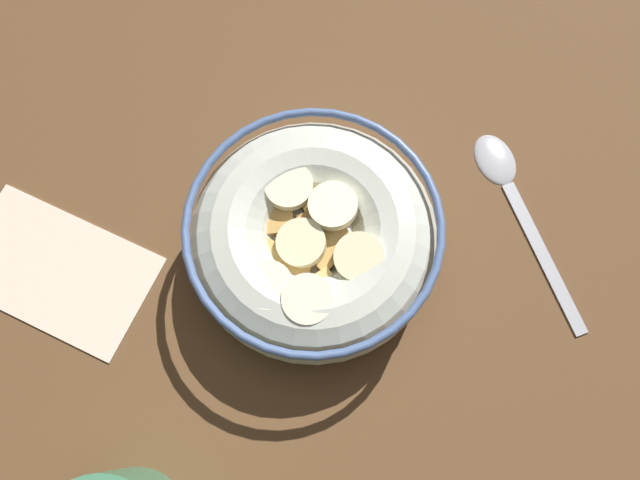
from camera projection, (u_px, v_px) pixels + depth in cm
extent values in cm
cube|color=brown|center=(320.00, 255.00, 50.71)|extent=(118.32, 118.32, 2.00)
cylinder|color=beige|center=(320.00, 250.00, 49.46)|extent=(9.99, 9.99, 0.60)
torus|color=beige|center=(320.00, 239.00, 46.67)|extent=(18.16, 18.16, 6.43)
torus|color=#4C6699|center=(320.00, 227.00, 43.88)|extent=(18.21, 18.21, 0.60)
cylinder|color=white|center=(320.00, 236.00, 45.91)|extent=(14.30, 14.30, 0.40)
cube|color=#B78947|center=(355.00, 302.00, 43.71)|extent=(2.35, 2.40, 1.05)
cube|color=tan|center=(241.00, 231.00, 45.27)|extent=(2.85, 2.84, 1.07)
cube|color=tan|center=(367.00, 201.00, 45.97)|extent=(2.42, 2.40, 0.94)
cube|color=#B78947|center=(369.00, 251.00, 44.79)|extent=(2.81, 2.77, 1.17)
cube|color=tan|center=(293.00, 309.00, 43.55)|extent=(2.40, 2.40, 0.90)
cube|color=tan|center=(253.00, 269.00, 44.58)|extent=(1.98, 2.06, 1.08)
cube|color=#B78947|center=(305.00, 264.00, 44.47)|extent=(2.60, 2.57, 1.03)
cube|color=#AD7F42|center=(315.00, 199.00, 46.00)|extent=(2.73, 2.71, 0.99)
cube|color=tan|center=(261.00, 194.00, 46.13)|extent=(2.80, 2.82, 1.13)
cube|color=#B78947|center=(331.00, 255.00, 44.68)|extent=(2.83, 2.83, 1.03)
cube|color=tan|center=(339.00, 229.00, 45.37)|extent=(2.77, 2.74, 1.05)
cube|color=tan|center=(399.00, 232.00, 45.21)|extent=(2.52, 2.54, 0.96)
cube|color=tan|center=(340.00, 191.00, 46.23)|extent=(2.65, 2.67, 0.97)
cube|color=#AD7F42|center=(313.00, 226.00, 45.48)|extent=(2.54, 2.50, 1.04)
cube|color=tan|center=(329.00, 286.00, 44.08)|extent=(2.77, 2.80, 1.13)
cube|color=#B78947|center=(273.00, 172.00, 46.75)|extent=(2.40, 2.44, 0.99)
cube|color=tan|center=(297.00, 161.00, 46.81)|extent=(2.29, 2.29, 0.90)
cube|color=#B78947|center=(286.00, 221.00, 45.54)|extent=(2.16, 2.11, 1.00)
cube|color=tan|center=(280.00, 257.00, 44.79)|extent=(2.74, 2.73, 0.93)
cube|color=tan|center=(335.00, 163.00, 46.92)|extent=(2.82, 2.82, 0.98)
cylinder|color=beige|center=(308.00, 243.00, 44.13)|extent=(4.92, 4.86, 1.44)
cylinder|color=beige|center=(366.00, 257.00, 43.52)|extent=(4.88, 4.91, 1.39)
cylinder|color=#F9EFC6|center=(339.00, 206.00, 44.38)|extent=(4.81, 4.81, 1.13)
cylinder|color=#F9EFC6|center=(314.00, 299.00, 42.49)|extent=(4.74, 4.77, 1.13)
cylinder|color=#F4EABC|center=(295.00, 186.00, 45.27)|extent=(4.30, 4.30, 0.95)
cylinder|color=#F9EFC6|center=(275.00, 286.00, 43.00)|extent=(4.79, 4.77, 1.15)
ellipsoid|color=#A5A5AD|center=(502.00, 158.00, 51.61)|extent=(4.44, 5.38, 0.80)
cube|color=#A5A5AD|center=(550.00, 256.00, 49.44)|extent=(5.10, 12.56, 0.36)
cube|color=beige|center=(61.00, 270.00, 49.16)|extent=(17.11, 14.53, 0.30)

